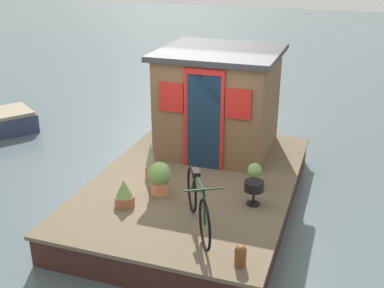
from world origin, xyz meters
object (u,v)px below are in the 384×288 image
at_px(mooring_bollard, 240,255).
at_px(houseboat_cabin, 219,100).
at_px(potted_plant_fern, 151,161).
at_px(potted_plant_basil, 254,174).
at_px(potted_plant_thyme, 124,193).
at_px(charcoal_grill, 254,187).
at_px(potted_plant_lavender, 159,177).
at_px(bicycle, 198,204).

bearing_deg(mooring_bollard, houseboat_cabin, 20.21).
relative_size(houseboat_cabin, potted_plant_fern, 3.48).
xyz_separation_m(potted_plant_basil, mooring_bollard, (-2.08, -0.27, -0.10)).
height_order(potted_plant_thyme, charcoal_grill, potted_plant_thyme).
distance_m(houseboat_cabin, potted_plant_lavender, 2.27).
height_order(houseboat_cabin, potted_plant_basil, houseboat_cabin).
height_order(bicycle, mooring_bollard, bicycle).
bearing_deg(houseboat_cabin, potted_plant_fern, 155.82).
distance_m(potted_plant_thyme, charcoal_grill, 1.98).
bearing_deg(potted_plant_fern, potted_plant_lavender, -144.73).
bearing_deg(potted_plant_thyme, mooring_bollard, -113.67).
bearing_deg(potted_plant_lavender, potted_plant_basil, -64.12).
distance_m(potted_plant_basil, mooring_bollard, 2.10).
distance_m(houseboat_cabin, bicycle, 2.99).
distance_m(houseboat_cabin, potted_plant_thyme, 2.85).
xyz_separation_m(potted_plant_fern, charcoal_grill, (-0.36, -1.86, -0.01)).
xyz_separation_m(potted_plant_thyme, potted_plant_lavender, (0.52, -0.36, 0.09)).
bearing_deg(potted_plant_fern, houseboat_cabin, -24.18).
distance_m(potted_plant_fern, potted_plant_thyme, 1.04).
height_order(houseboat_cabin, potted_plant_lavender, houseboat_cabin).
distance_m(potted_plant_lavender, charcoal_grill, 1.50).
height_order(potted_plant_basil, mooring_bollard, potted_plant_basil).
xyz_separation_m(potted_plant_fern, mooring_bollard, (-1.92, -2.03, -0.15)).
distance_m(bicycle, charcoal_grill, 1.09).
distance_m(potted_plant_fern, charcoal_grill, 1.89).
height_order(bicycle, potted_plant_fern, bicycle).
relative_size(bicycle, mooring_bollard, 5.17).
bearing_deg(mooring_bollard, potted_plant_lavender, 49.75).
bearing_deg(potted_plant_fern, bicycle, -135.24).
bearing_deg(bicycle, potted_plant_fern, 44.76).
height_order(bicycle, potted_plant_lavender, bicycle).
relative_size(houseboat_cabin, potted_plant_basil, 4.86).
relative_size(potted_plant_fern, potted_plant_thyme, 1.47).
relative_size(potted_plant_fern, charcoal_grill, 1.62).
bearing_deg(charcoal_grill, potted_plant_fern, 78.92).
bearing_deg(potted_plant_fern, potted_plant_basil, -84.77).
height_order(potted_plant_lavender, charcoal_grill, potted_plant_lavender).
bearing_deg(potted_plant_basil, bicycle, 160.74).
height_order(potted_plant_fern, charcoal_grill, potted_plant_fern).
distance_m(bicycle, potted_plant_thyme, 1.29).
height_order(bicycle, potted_plant_basil, bicycle).
bearing_deg(bicycle, potted_plant_thyme, 79.49).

